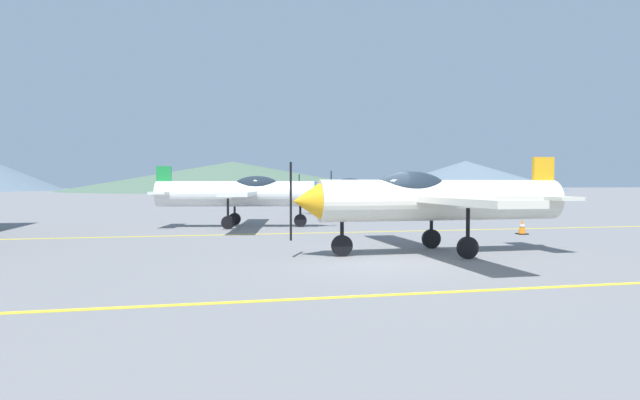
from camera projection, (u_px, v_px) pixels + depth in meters
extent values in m
plane|color=slate|center=(372.00, 259.00, 13.69)|extent=(400.00, 400.00, 0.00)
cube|color=yellow|center=(447.00, 292.00, 9.48)|extent=(80.00, 0.16, 0.01)
cube|color=yellow|center=(314.00, 233.00, 20.75)|extent=(80.00, 0.16, 0.01)
cylinder|color=silver|center=(442.00, 200.00, 14.73)|extent=(6.91, 1.12, 1.12)
cone|color=#F2A519|center=(306.00, 201.00, 13.91)|extent=(0.71, 0.95, 0.95)
cube|color=black|center=(291.00, 201.00, 13.82)|extent=(0.04, 0.12, 2.03)
ellipsoid|color=#1E2833|center=(411.00, 188.00, 14.52)|extent=(2.03, 0.91, 0.91)
cube|color=silver|center=(428.00, 198.00, 14.64)|extent=(1.12, 8.94, 0.16)
cube|color=silver|center=(543.00, 198.00, 15.41)|extent=(0.71, 2.64, 0.10)
cube|color=#F2A519|center=(543.00, 178.00, 15.39)|extent=(0.64, 0.12, 1.22)
cylinder|color=black|center=(342.00, 227.00, 14.14)|extent=(0.10, 0.10, 1.02)
cylinder|color=black|center=(342.00, 246.00, 14.15)|extent=(0.57, 0.12, 0.57)
cylinder|color=black|center=(431.00, 222.00, 15.88)|extent=(0.10, 0.10, 1.02)
cylinder|color=black|center=(431.00, 239.00, 15.90)|extent=(0.57, 0.12, 0.57)
cylinder|color=black|center=(468.00, 228.00, 13.70)|extent=(0.10, 0.10, 1.02)
cylinder|color=black|center=(468.00, 248.00, 13.72)|extent=(0.57, 0.12, 0.57)
cylinder|color=white|center=(236.00, 194.00, 23.59)|extent=(7.00, 2.36, 1.12)
cone|color=#1E8C3F|center=(322.00, 194.00, 23.72)|extent=(0.87, 1.06, 0.95)
cube|color=black|center=(331.00, 194.00, 23.73)|extent=(0.06, 0.13, 2.03)
ellipsoid|color=#1E2833|center=(257.00, 186.00, 23.61)|extent=(2.16, 1.27, 0.91)
cube|color=white|center=(245.00, 193.00, 23.60)|extent=(2.73, 8.99, 0.16)
cube|color=white|center=(164.00, 193.00, 23.48)|extent=(1.18, 2.73, 0.10)
cube|color=#1E8C3F|center=(164.00, 180.00, 23.46)|extent=(0.65, 0.24, 1.22)
cylinder|color=black|center=(300.00, 209.00, 23.71)|extent=(0.10, 0.10, 1.02)
cylinder|color=black|center=(300.00, 221.00, 23.72)|extent=(0.58, 0.22, 0.57)
cylinder|color=black|center=(228.00, 210.00, 22.49)|extent=(0.10, 0.10, 1.02)
cylinder|color=black|center=(228.00, 223.00, 22.50)|extent=(0.58, 0.22, 0.57)
cylinder|color=black|center=(235.00, 208.00, 24.72)|extent=(0.10, 0.10, 1.02)
cylinder|color=black|center=(235.00, 219.00, 24.73)|extent=(0.58, 0.22, 0.57)
cylinder|color=#33478C|center=(364.00, 191.00, 34.27)|extent=(6.92, 1.20, 1.12)
cone|color=red|center=(306.00, 191.00, 33.41)|extent=(0.72, 0.96, 0.95)
cube|color=black|center=(299.00, 191.00, 33.31)|extent=(0.04, 0.12, 2.03)
ellipsoid|color=#1E2833|center=(350.00, 185.00, 34.05)|extent=(2.04, 0.94, 0.91)
cube|color=#33478C|center=(358.00, 190.00, 34.18)|extent=(1.22, 8.95, 0.16)
cube|color=#33478C|center=(409.00, 190.00, 34.98)|extent=(0.74, 2.65, 0.10)
cube|color=red|center=(410.00, 181.00, 34.96)|extent=(0.64, 0.13, 1.22)
cylinder|color=black|center=(321.00, 201.00, 33.65)|extent=(0.10, 0.10, 1.02)
cylinder|color=black|center=(321.00, 209.00, 33.66)|extent=(0.57, 0.13, 0.57)
cylinder|color=black|center=(361.00, 201.00, 35.42)|extent=(0.10, 0.10, 1.02)
cylinder|color=black|center=(361.00, 208.00, 35.44)|extent=(0.57, 0.13, 0.57)
cylinder|color=black|center=(372.00, 202.00, 33.25)|extent=(0.10, 0.10, 1.02)
cylinder|color=black|center=(372.00, 210.00, 33.26)|extent=(0.57, 0.13, 0.57)
cube|color=black|center=(522.00, 234.00, 20.26)|extent=(0.36, 0.36, 0.04)
cone|color=orange|center=(522.00, 226.00, 20.25)|extent=(0.29, 0.29, 0.55)
cylinder|color=white|center=(522.00, 225.00, 20.25)|extent=(0.20, 0.20, 0.08)
cone|color=#4C6651|center=(233.00, 176.00, 139.50)|extent=(85.38, 85.38, 7.58)
cone|color=slate|center=(465.00, 176.00, 142.75)|extent=(50.90, 50.90, 7.93)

